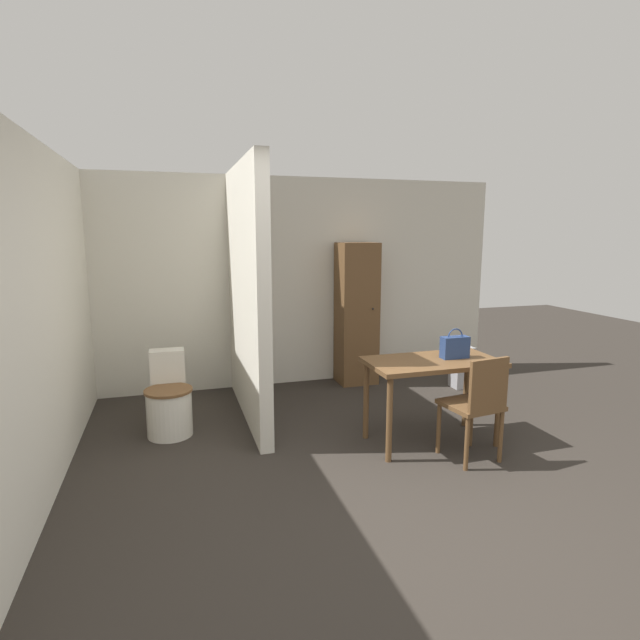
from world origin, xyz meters
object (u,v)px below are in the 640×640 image
(dining_table, at_px, (432,370))
(handbag, at_px, (455,347))
(toilet, at_px, (169,402))
(wooden_cabinet, at_px, (357,314))
(wooden_chair, at_px, (477,403))
(space_heater, at_px, (462,367))

(dining_table, relative_size, handbag, 4.33)
(toilet, distance_m, wooden_cabinet, 2.53)
(dining_table, height_order, wooden_chair, wooden_chair)
(wooden_chair, xyz_separation_m, wooden_cabinet, (-0.14, 2.34, 0.37))
(dining_table, xyz_separation_m, wooden_cabinet, (0.02, 1.91, 0.20))
(wooden_chair, height_order, space_heater, wooden_chair)
(wooden_cabinet, bearing_deg, dining_table, -90.59)
(dining_table, relative_size, space_heater, 2.32)
(dining_table, distance_m, handbag, 0.29)
(toilet, distance_m, handbag, 2.65)
(wooden_chair, height_order, toilet, wooden_chair)
(wooden_chair, distance_m, toilet, 2.73)
(handbag, relative_size, wooden_cabinet, 0.15)
(space_heater, bearing_deg, toilet, -172.51)
(wooden_chair, xyz_separation_m, space_heater, (1.01, 1.77, -0.25))
(handbag, distance_m, wooden_cabinet, 1.91)
(dining_table, xyz_separation_m, handbag, (0.21, 0.00, 0.20))
(toilet, distance_m, space_heater, 3.42)
(handbag, height_order, space_heater, handbag)
(handbag, bearing_deg, toilet, 160.11)
(toilet, height_order, wooden_cabinet, wooden_cabinet)
(handbag, xyz_separation_m, space_heater, (0.95, 1.33, -0.61))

